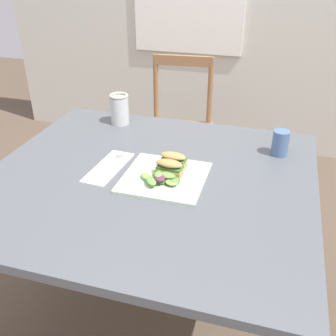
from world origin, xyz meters
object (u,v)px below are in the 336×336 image
object	(u,v)px
dining_table	(149,204)
sandwich_half_back	(173,160)
plate_lunch	(165,177)
cup_extra_side	(280,143)
mason_jar_iced_tea	(120,110)
fork_on_napkin	(111,164)
sandwich_half_front	(169,167)
chair_wooden_far	(179,130)

from	to	relation	value
dining_table	sandwich_half_back	xyz separation A→B (m)	(0.07, 0.07, 0.16)
plate_lunch	cup_extra_side	distance (m)	0.47
plate_lunch	mason_jar_iced_tea	xyz separation A→B (m)	(-0.33, 0.41, 0.06)
mason_jar_iced_tea	fork_on_napkin	bearing A→B (deg)	-72.50
sandwich_half_front	fork_on_napkin	size ratio (longest dim) A/B	0.51
chair_wooden_far	sandwich_half_front	bearing A→B (deg)	-76.86
dining_table	mason_jar_iced_tea	distance (m)	0.52
plate_lunch	mason_jar_iced_tea	world-z (taller)	mason_jar_iced_tea
sandwich_half_back	mason_jar_iced_tea	xyz separation A→B (m)	(-0.34, 0.34, 0.02)
chair_wooden_far	dining_table	bearing A→B (deg)	-80.79
dining_table	chair_wooden_far	xyz separation A→B (m)	(-0.17, 1.04, -0.17)
chair_wooden_far	plate_lunch	world-z (taller)	chair_wooden_far
sandwich_half_front	mason_jar_iced_tea	bearing A→B (deg)	131.33
plate_lunch	fork_on_napkin	bearing A→B (deg)	171.38
chair_wooden_far	sandwich_half_back	distance (m)	1.06
dining_table	cup_extra_side	bearing A→B (deg)	34.56
dining_table	plate_lunch	bearing A→B (deg)	-2.00
mason_jar_iced_tea	plate_lunch	bearing A→B (deg)	-50.75
mason_jar_iced_tea	cup_extra_side	world-z (taller)	mason_jar_iced_tea
cup_extra_side	dining_table	bearing A→B (deg)	-145.44
sandwich_half_back	dining_table	bearing A→B (deg)	-135.59
mason_jar_iced_tea	chair_wooden_far	bearing A→B (deg)	80.75
chair_wooden_far	plate_lunch	xyz separation A→B (m)	(0.23, -1.04, 0.30)
plate_lunch	sandwich_half_front	distance (m)	0.04
sandwich_half_front	sandwich_half_back	xyz separation A→B (m)	(-0.00, 0.06, 0.00)
plate_lunch	sandwich_half_front	xyz separation A→B (m)	(0.01, 0.02, 0.03)
chair_wooden_far	sandwich_half_front	size ratio (longest dim) A/B	9.12
fork_on_napkin	plate_lunch	bearing A→B (deg)	-8.62
fork_on_napkin	mason_jar_iced_tea	world-z (taller)	mason_jar_iced_tea
chair_wooden_far	mason_jar_iced_tea	xyz separation A→B (m)	(-0.10, -0.64, 0.35)
mason_jar_iced_tea	cup_extra_side	bearing A→B (deg)	-9.03
sandwich_half_front	sandwich_half_back	bearing A→B (deg)	91.66
sandwich_half_back	sandwich_half_front	bearing A→B (deg)	-88.34
dining_table	plate_lunch	size ratio (longest dim) A/B	4.07
fork_on_napkin	sandwich_half_back	bearing A→B (deg)	9.58
dining_table	fork_on_napkin	bearing A→B (deg)	168.91
dining_table	sandwich_half_back	distance (m)	0.19
dining_table	sandwich_half_back	bearing A→B (deg)	44.41
sandwich_half_front	dining_table	bearing A→B (deg)	-169.69
chair_wooden_far	plate_lunch	bearing A→B (deg)	-77.68
chair_wooden_far	mason_jar_iced_tea	bearing A→B (deg)	-99.25
sandwich_half_back	mason_jar_iced_tea	size ratio (longest dim) A/B	0.71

